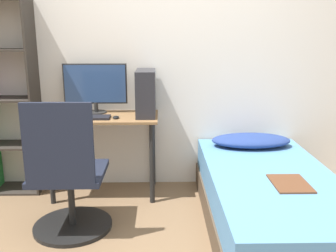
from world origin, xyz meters
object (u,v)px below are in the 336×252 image
at_px(office_chair, 68,185).
at_px(keyboard, 89,117).
at_px(monitor, 95,86).
at_px(bed, 270,202).
at_px(pc_tower, 146,93).

xyz_separation_m(office_chair, keyboard, (0.06, 0.59, 0.37)).
height_order(monitor, keyboard, monitor).
xyz_separation_m(bed, pc_tower, (-0.94, 0.72, 0.71)).
bearing_deg(monitor, keyboard, -95.72).
bearing_deg(office_chair, pc_tower, 53.20).
bearing_deg(pc_tower, bed, -37.40).
bearing_deg(pc_tower, office_chair, -126.80).
bearing_deg(keyboard, bed, -22.41).
height_order(bed, pc_tower, pc_tower).
bearing_deg(bed, pc_tower, 142.60).
relative_size(office_chair, pc_tower, 2.54).
xyz_separation_m(bed, monitor, (-1.40, 0.83, 0.75)).
xyz_separation_m(bed, keyboard, (-1.42, 0.59, 0.52)).
bearing_deg(keyboard, pc_tower, 15.22).
height_order(bed, keyboard, keyboard).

